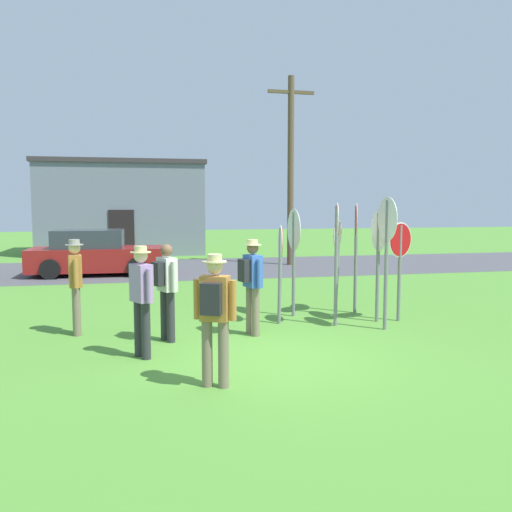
{
  "coord_description": "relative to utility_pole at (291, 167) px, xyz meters",
  "views": [
    {
      "loc": [
        -1.95,
        -7.8,
        2.38
      ],
      "look_at": [
        0.33,
        2.85,
        1.3
      ],
      "focal_mm": 37.24,
      "sensor_mm": 36.0,
      "label": 1
    }
  ],
  "objects": [
    {
      "name": "stop_sign_center_cluster",
      "position": [
        -1.0,
        -10.0,
        -2.21
      ],
      "size": [
        0.08,
        0.82,
        2.25
      ],
      "color": "slate",
      "rests_on": "ground"
    },
    {
      "name": "stop_sign_rear_left",
      "position": [
        -2.51,
        -9.15,
        -2.19
      ],
      "size": [
        0.07,
        0.87,
        2.27
      ],
      "color": "slate",
      "rests_on": "ground"
    },
    {
      "name": "person_in_teal",
      "position": [
        -5.23,
        -10.69,
        -2.78
      ],
      "size": [
        0.45,
        0.52,
        1.69
      ],
      "color": "#2D2D33",
      "rests_on": "ground"
    },
    {
      "name": "utility_pole",
      "position": [
        0.0,
        0.0,
        0.0
      ],
      "size": [
        1.8,
        0.24,
        7.17
      ],
      "color": "brown",
      "rests_on": "ground"
    },
    {
      "name": "stop_sign_far_back",
      "position": [
        -1.15,
        -10.68,
        -2.04
      ],
      "size": [
        0.07,
        0.82,
        2.5
      ],
      "color": "slate",
      "rests_on": "ground"
    },
    {
      "name": "person_in_blue",
      "position": [
        -3.7,
        -10.56,
        -2.75
      ],
      "size": [
        0.43,
        0.55,
        1.74
      ],
      "color": "#7A6B56",
      "rests_on": "ground"
    },
    {
      "name": "parked_car_on_street",
      "position": [
        -7.18,
        -1.43,
        -3.08
      ],
      "size": [
        4.34,
        2.09,
        1.51
      ],
      "color": "maroon",
      "rests_on": "ground"
    },
    {
      "name": "person_holding_notes",
      "position": [
        -4.72,
        -13.17,
        -2.75
      ],
      "size": [
        0.53,
        0.45,
        1.74
      ],
      "color": "#7A6B56",
      "rests_on": "ground"
    },
    {
      "name": "stop_sign_rear_right",
      "position": [
        -1.1,
        -9.11,
        -2.14
      ],
      "size": [
        0.27,
        0.69,
        2.38
      ],
      "color": "slate",
      "rests_on": "ground"
    },
    {
      "name": "stop_sign_low_front",
      "position": [
        -2.97,
        -9.78,
        -2.44
      ],
      "size": [
        0.13,
        0.67,
        1.96
      ],
      "color": "slate",
      "rests_on": "ground"
    },
    {
      "name": "building_background",
      "position": [
        -6.51,
        6.66,
        -1.57
      ],
      "size": [
        7.64,
        4.73,
        4.37
      ],
      "color": "slate",
      "rests_on": "ground"
    },
    {
      "name": "person_in_dark_shirt",
      "position": [
        -6.81,
        -9.86,
        -2.78
      ],
      "size": [
        0.32,
        0.56,
        1.74
      ],
      "color": "#7A6B56",
      "rests_on": "ground"
    },
    {
      "name": "person_with_sunhat",
      "position": [
        -5.64,
        -11.6,
        -2.78
      ],
      "size": [
        0.37,
        0.51,
        1.74
      ],
      "color": "#2D2D33",
      "rests_on": "ground"
    },
    {
      "name": "stop_sign_nearest",
      "position": [
        -0.54,
        -10.04,
        -2.41
      ],
      "size": [
        0.64,
        0.32,
        2.01
      ],
      "color": "slate",
      "rests_on": "ground"
    },
    {
      "name": "stop_sign_leaning_right",
      "position": [
        -1.57,
        -9.23,
        -2.39
      ],
      "size": [
        0.39,
        0.55,
        2.05
      ],
      "color": "slate",
      "rests_on": "ground"
    },
    {
      "name": "ground_plane",
      "position": [
        -3.65,
        -12.02,
        -3.76
      ],
      "size": [
        80.0,
        80.0,
        0.0
      ],
      "primitive_type": "plane",
      "color": "#518E33"
    },
    {
      "name": "stop_sign_tallest",
      "position": [
        -1.95,
        -10.18,
        -2.15
      ],
      "size": [
        0.19,
        0.66,
        2.39
      ],
      "color": "slate",
      "rests_on": "ground"
    },
    {
      "name": "street_asphalt",
      "position": [
        -3.65,
        -0.34,
        -3.76
      ],
      "size": [
        60.0,
        6.4,
        0.01
      ],
      "primitive_type": "cube",
      "color": "#4C4C51",
      "rests_on": "ground"
    }
  ]
}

